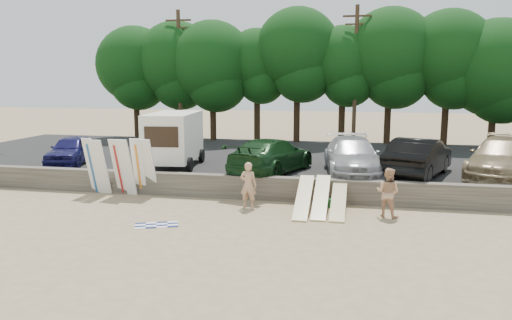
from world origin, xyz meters
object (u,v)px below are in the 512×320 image
at_px(car_0, 72,150).
at_px(car_3, 418,157).
at_px(car_1, 271,156).
at_px(beachgoer_b, 388,192).
at_px(beachgoer_a, 248,185).
at_px(cooler, 327,202).
at_px(box_trailer, 174,137).
at_px(car_2, 352,156).
at_px(car_4, 502,158).

distance_m(car_0, car_3, 17.26).
relative_size(car_1, beachgoer_b, 3.04).
relative_size(car_1, beachgoer_a, 3.04).
relative_size(beachgoer_a, cooler, 4.87).
xyz_separation_m(car_3, beachgoer_a, (-6.89, -4.34, -0.66)).
bearing_deg(car_3, box_trailer, 19.20).
bearing_deg(cooler, beachgoer_b, -7.22).
bearing_deg(beachgoer_b, beachgoer_a, 22.65).
height_order(car_2, beachgoer_a, car_2).
relative_size(car_1, car_4, 0.93).
bearing_deg(car_3, car_4, -151.80).
distance_m(car_3, car_4, 3.65).
bearing_deg(car_2, car_0, 172.91).
height_order(beachgoer_b, cooler, beachgoer_b).
distance_m(box_trailer, car_2, 8.84).
distance_m(car_0, car_1, 10.62).
relative_size(car_0, car_4, 0.70).
distance_m(car_1, beachgoer_b, 6.58).
bearing_deg(car_0, car_3, -12.22).
relative_size(box_trailer, car_0, 1.04).
bearing_deg(beachgoer_b, car_0, 8.95).
relative_size(car_3, car_4, 0.88).
bearing_deg(car_1, car_3, -159.12).
height_order(box_trailer, car_2, box_trailer).
distance_m(car_1, car_4, 10.30).
height_order(car_1, beachgoer_b, car_1).
xyz_separation_m(car_3, car_4, (3.61, 0.49, 0.00)).
xyz_separation_m(car_0, car_4, (20.87, 0.53, 0.15)).
distance_m(car_0, beachgoer_a, 11.24).
relative_size(car_0, car_1, 0.76).
xyz_separation_m(car_1, beachgoer_a, (-0.25, -3.89, -0.59)).
bearing_deg(cooler, car_1, 151.35).
xyz_separation_m(car_1, beachgoer_b, (5.10, -4.11, -0.59)).
xyz_separation_m(car_4, beachgoer_b, (-5.15, -5.05, -0.66)).
xyz_separation_m(beachgoer_a, beachgoer_b, (5.35, -0.22, -0.00)).
bearing_deg(car_1, car_2, -156.48).
relative_size(car_1, cooler, 14.82).
bearing_deg(car_2, cooler, -111.63).
height_order(car_0, beachgoer_b, car_0).
bearing_deg(box_trailer, cooler, -31.08).
distance_m(car_3, cooler, 5.35).
bearing_deg(car_3, car_1, 24.29).
distance_m(car_2, car_3, 2.93).
distance_m(car_4, beachgoer_a, 11.58).
relative_size(car_1, car_2, 0.97).
relative_size(beachgoer_a, beachgoer_b, 1.00).
bearing_deg(beachgoer_b, car_4, -110.59).
bearing_deg(car_1, beachgoer_a, 103.39).
bearing_deg(car_2, beachgoer_a, -139.70).
height_order(box_trailer, beachgoer_b, box_trailer).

